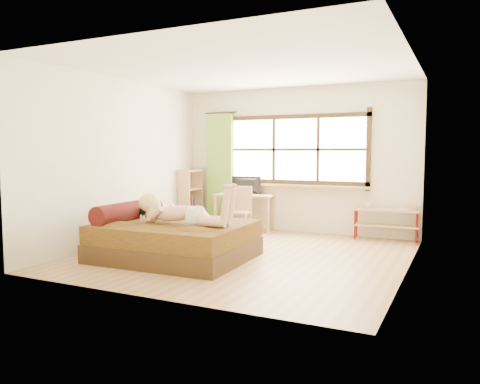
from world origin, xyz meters
The scene contains 18 objects.
floor centered at (0.00, 0.00, 0.00)m, with size 4.50×4.50×0.00m, color #9E754C.
ceiling centered at (0.00, 0.00, 2.70)m, with size 4.50×4.50×0.00m, color white.
wall_back centered at (0.00, 2.25, 1.35)m, with size 4.50×4.50×0.00m, color silver.
wall_front centered at (0.00, -2.25, 1.35)m, with size 4.50×4.50×0.00m, color silver.
wall_left centered at (-2.25, 0.00, 1.35)m, with size 4.50×4.50×0.00m, color silver.
wall_right centered at (2.25, 0.00, 1.35)m, with size 4.50×4.50×0.00m, color silver.
window centered at (0.00, 2.22, 1.51)m, with size 2.80×0.16×1.46m.
curtain centered at (-1.55, 2.13, 1.15)m, with size 0.55×0.10×2.20m, color #468123.
bed centered at (-0.85, -0.63, 0.28)m, with size 2.10×1.70×0.78m.
woman centered at (-0.65, -0.68, 0.82)m, with size 1.43×0.41×0.61m, color #D3A788, non-canonical shape.
kitten centered at (-1.52, -0.53, 0.63)m, with size 0.31×0.12×0.25m, color black, non-canonical shape.
desk centered at (-0.93, 1.95, 0.61)m, with size 1.18×0.66×0.70m.
monitor centered at (-0.93, 2.00, 0.87)m, with size 0.58×0.08×0.34m, color black.
chair centered at (-0.84, 1.58, 0.49)m, with size 0.44×0.44×0.87m.
pipe_shelf centered at (1.69, 2.07, 0.40)m, with size 1.10×0.34×0.61m.
cup centered at (1.38, 2.07, 0.59)m, with size 0.13×0.13×0.10m, color gray.
book centered at (1.88, 2.07, 0.55)m, with size 0.16×0.22×0.02m, color gray.
bookshelf centered at (-2.08, 1.86, 0.59)m, with size 0.30×0.51×1.15m.
Camera 1 is at (2.87, -6.11, 1.52)m, focal length 35.00 mm.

